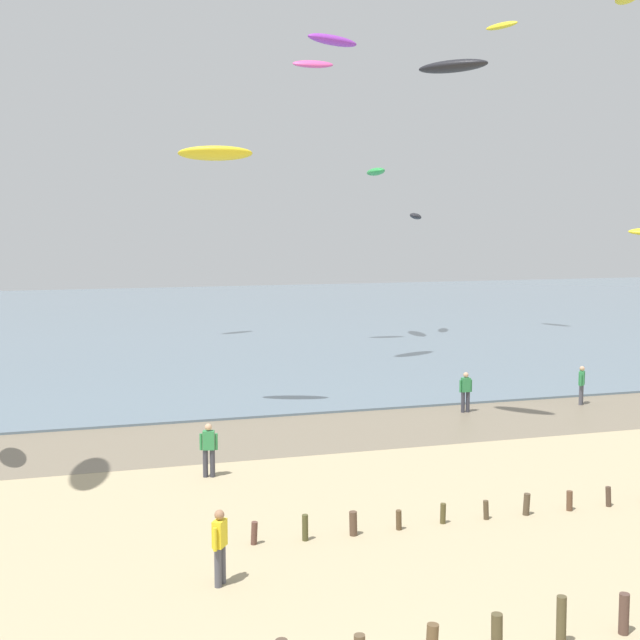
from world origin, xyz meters
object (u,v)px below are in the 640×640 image
object	(u,v)px
kite_aloft_0	(416,216)
kite_aloft_5	(453,66)
kite_aloft_7	(215,153)
kite_aloft_12	(502,26)
person_nearest_camera	(582,384)
kite_aloft_4	(333,40)
person_mid_beach	(466,391)
kite_aloft_2	(313,64)
person_right_flank	(220,545)
person_left_flank	(209,448)
kite_aloft_13	(376,172)

from	to	relation	value
kite_aloft_0	kite_aloft_5	world-z (taller)	kite_aloft_5
kite_aloft_0	kite_aloft_7	distance (m)	26.85
kite_aloft_0	kite_aloft_12	size ratio (longest dim) A/B	1.00
person_nearest_camera	kite_aloft_4	distance (m)	21.28
kite_aloft_5	kite_aloft_7	bearing A→B (deg)	13.55
person_mid_beach	kite_aloft_7	size ratio (longest dim) A/B	0.57
kite_aloft_7	kite_aloft_12	bearing A→B (deg)	57.12
kite_aloft_2	kite_aloft_5	size ratio (longest dim) A/B	0.94
kite_aloft_5	kite_aloft_12	bearing A→B (deg)	-72.26
person_nearest_camera	person_right_flank	bearing A→B (deg)	-142.73
person_nearest_camera	person_right_flank	world-z (taller)	same
person_mid_beach	kite_aloft_4	size ratio (longest dim) A/B	0.52
person_mid_beach	kite_aloft_7	bearing A→B (deg)	167.41
kite_aloft_4	kite_aloft_2	bearing A→B (deg)	-122.88
kite_aloft_0	kite_aloft_12	bearing A→B (deg)	-84.83
kite_aloft_0	person_right_flank	bearing A→B (deg)	179.19
person_nearest_camera	kite_aloft_0	world-z (taller)	kite_aloft_0
person_nearest_camera	kite_aloft_5	bearing A→B (deg)	-157.79
person_nearest_camera	kite_aloft_12	xyz separation A→B (m)	(6.74, 20.64, 20.01)
person_nearest_camera	kite_aloft_5	xyz separation A→B (m)	(-7.92, -3.24, 12.56)
person_right_flank	kite_aloft_5	size ratio (longest dim) A/B	0.64
kite_aloft_4	kite_aloft_12	bearing A→B (deg)	-171.78
person_mid_beach	person_left_flank	size ratio (longest dim) A/B	1.00
kite_aloft_12	person_nearest_camera	bearing A→B (deg)	136.89
person_right_flank	kite_aloft_12	world-z (taller)	kite_aloft_12
kite_aloft_5	kite_aloft_2	bearing A→B (deg)	-43.34
person_right_flank	kite_aloft_0	distance (m)	42.39
person_nearest_camera	kite_aloft_13	xyz separation A→B (m)	(-1.99, 20.89, 10.30)
person_left_flank	kite_aloft_7	bearing A→B (deg)	78.41
kite_aloft_4	kite_aloft_5	bearing A→B (deg)	65.51
person_right_flank	kite_aloft_13	distance (m)	39.79
person_mid_beach	person_right_flank	world-z (taller)	same
kite_aloft_0	kite_aloft_5	size ratio (longest dim) A/B	0.94
kite_aloft_2	kite_aloft_12	world-z (taller)	kite_aloft_12
person_nearest_camera	kite_aloft_12	size ratio (longest dim) A/B	0.68
kite_aloft_4	kite_aloft_13	bearing A→B (deg)	-146.16
kite_aloft_4	kite_aloft_12	size ratio (longest dim) A/B	1.29
person_left_flank	kite_aloft_13	distance (m)	32.56
kite_aloft_5	kite_aloft_0	bearing A→B (deg)	-60.89
kite_aloft_0	kite_aloft_4	bearing A→B (deg)	168.20
person_mid_beach	kite_aloft_7	world-z (taller)	kite_aloft_7
kite_aloft_2	person_nearest_camera	bearing A→B (deg)	115.92
person_left_flank	kite_aloft_4	world-z (taller)	kite_aloft_4
person_mid_beach	kite_aloft_13	distance (m)	23.53
person_mid_beach	person_right_flank	size ratio (longest dim) A/B	1.00
kite_aloft_2	kite_aloft_5	xyz separation A→B (m)	(-1.01, -21.81, -3.92)
person_nearest_camera	kite_aloft_13	world-z (taller)	kite_aloft_13
person_mid_beach	kite_aloft_4	xyz separation A→B (m)	(-2.45, 11.04, 16.31)
person_right_flank	kite_aloft_7	xyz separation A→B (m)	(2.69, 16.21, 9.75)
kite_aloft_5	kite_aloft_7	world-z (taller)	kite_aloft_5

